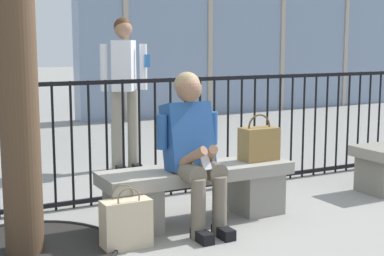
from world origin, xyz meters
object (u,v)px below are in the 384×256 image
object	(u,v)px
stone_bench	(198,188)
shopping_bag	(126,223)
seated_person_with_phone	(193,146)
handbag_on_bench	(259,143)
bystander_at_railing	(124,81)

from	to	relation	value
stone_bench	shopping_bag	xyz separation A→B (m)	(-0.73, -0.29, -0.09)
seated_person_with_phone	shopping_bag	distance (m)	0.80
handbag_on_bench	shopping_bag	xyz separation A→B (m)	(-1.31, -0.28, -0.42)
handbag_on_bench	shopping_bag	world-z (taller)	handbag_on_bench
shopping_bag	bystander_at_railing	xyz separation A→B (m)	(0.92, 2.39, 0.82)
handbag_on_bench	bystander_at_railing	size ratio (longest dim) A/B	0.23
seated_person_with_phone	shopping_bag	world-z (taller)	seated_person_with_phone
bystander_at_railing	handbag_on_bench	bearing A→B (deg)	-79.63
stone_bench	bystander_at_railing	size ratio (longest dim) A/B	0.94
handbag_on_bench	shopping_bag	distance (m)	1.40
stone_bench	handbag_on_bench	world-z (taller)	handbag_on_bench
handbag_on_bench	stone_bench	bearing A→B (deg)	179.01
shopping_bag	seated_person_with_phone	bearing A→B (deg)	14.60
stone_bench	bystander_at_railing	distance (m)	2.23
handbag_on_bench	shopping_bag	bearing A→B (deg)	-167.95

